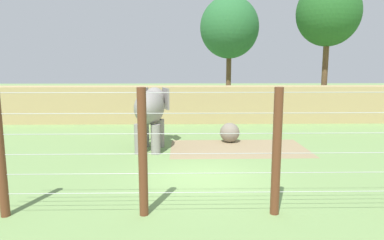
{
  "coord_description": "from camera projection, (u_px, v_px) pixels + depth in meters",
  "views": [
    {
      "loc": [
        -0.65,
        -12.22,
        4.11
      ],
      "look_at": [
        -0.31,
        4.42,
        1.4
      ],
      "focal_mm": 32.66,
      "sensor_mm": 36.0,
      "label": 1
    }
  ],
  "objects": [
    {
      "name": "ground_plane",
      "position": [
        203.0,
        177.0,
        12.73
      ],
      "size": [
        120.0,
        120.0,
        0.0
      ],
      "primitive_type": "plane",
      "color": "#759956"
    },
    {
      "name": "embankment_wall",
      "position": [
        194.0,
        104.0,
        24.5
      ],
      "size": [
        36.0,
        1.8,
        2.53
      ],
      "primitive_type": "cube",
      "color": "tan",
      "rests_on": "ground"
    },
    {
      "name": "cable_fence",
      "position": [
        210.0,
        152.0,
        9.33
      ],
      "size": [
        12.1,
        0.25,
        3.5
      ],
      "color": "brown",
      "rests_on": "ground"
    },
    {
      "name": "tree_left_of_centre",
      "position": [
        328.0,
        14.0,
        26.51
      ],
      "size": [
        4.78,
        4.78,
        10.41
      ],
      "color": "brown",
      "rests_on": "ground"
    },
    {
      "name": "elephant",
      "position": [
        150.0,
        110.0,
        16.71
      ],
      "size": [
        1.68,
        3.91,
        2.9
      ],
      "color": "gray",
      "rests_on": "ground"
    },
    {
      "name": "tree_far_left",
      "position": [
        229.0,
        28.0,
        30.16
      ],
      "size": [
        5.07,
        5.07,
        9.84
      ],
      "color": "brown",
      "rests_on": "ground"
    },
    {
      "name": "dirt_patch",
      "position": [
        238.0,
        148.0,
        17.05
      ],
      "size": [
        6.62,
        3.84,
        0.01
      ],
      "primitive_type": "cube",
      "rotation": [
        0.0,
        0.0,
        0.01
      ],
      "color": "#937F5B",
      "rests_on": "ground"
    },
    {
      "name": "enrichment_ball",
      "position": [
        230.0,
        133.0,
        18.34
      ],
      "size": [
        1.03,
        1.03,
        1.03
      ],
      "primitive_type": "sphere",
      "color": "gray",
      "rests_on": "ground"
    }
  ]
}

